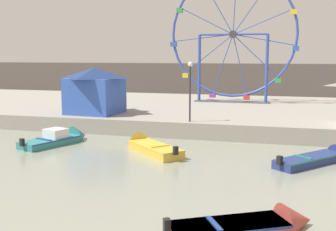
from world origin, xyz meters
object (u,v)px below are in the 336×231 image
Objects in this scene: ferris_wheel_blue_frame at (233,37)px; carnival_booth_blue_tent at (95,90)px; motorboat_navy_blue at (322,157)px; motorboat_mustard_yellow at (147,146)px; motorboat_faded_red at (258,225)px; motorboat_teal_painted at (62,138)px; promenade_lamp_near at (190,83)px.

ferris_wheel_blue_frame reaches higher than carnival_booth_blue_tent.
ferris_wheel_blue_frame reaches higher than motorboat_navy_blue.
motorboat_mustard_yellow is 9.61m from motorboat_navy_blue.
motorboat_teal_painted is at bearing 111.54° from motorboat_faded_red.
promenade_lamp_near reaches higher than motorboat_mustard_yellow.
motorboat_teal_painted is 1.26× the size of promenade_lamp_near.
motorboat_mustard_yellow is 9.45m from carnival_booth_blue_tent.
motorboat_navy_blue is at bearing -18.13° from carnival_booth_blue_tent.
ferris_wheel_blue_frame is (-6.78, 17.16, 7.02)m from motorboat_navy_blue.
motorboat_faded_red is at bearing -69.32° from promenade_lamp_near.
ferris_wheel_blue_frame is at bearing 61.63° from motorboat_navy_blue.
promenade_lamp_near reaches higher than motorboat_faded_red.
motorboat_mustard_yellow is 1.09× the size of carnival_booth_blue_tent.
motorboat_teal_painted is at bearing 36.71° from motorboat_mustard_yellow.
ferris_wheel_blue_frame is (-4.08, 26.89, 7.06)m from motorboat_faded_red.
promenade_lamp_near is (-1.29, -12.66, -3.55)m from ferris_wheel_blue_frame.
motorboat_teal_painted is (-5.94, 0.66, 0.02)m from motorboat_mustard_yellow.
motorboat_navy_blue is at bearing -72.39° from motorboat_teal_painted.
carnival_booth_blue_tent is at bearing 107.88° from motorboat_navy_blue.
motorboat_navy_blue is 1.17× the size of carnival_booth_blue_tent.
carnival_booth_blue_tent reaches higher than motorboat_teal_painted.
carnival_booth_blue_tent is at bearing 99.76° from motorboat_faded_red.
motorboat_mustard_yellow reaches higher than motorboat_faded_red.
motorboat_faded_red is 15.61m from promenade_lamp_near.
motorboat_faded_red is at bearing -46.70° from carnival_booth_blue_tent.
promenade_lamp_near is (1.54, 4.48, 3.44)m from motorboat_mustard_yellow.
promenade_lamp_near is at bearing -10.25° from carnival_booth_blue_tent.
ferris_wheel_blue_frame is 13.21m from promenade_lamp_near.
carnival_booth_blue_tent is (-0.40, 5.83, 2.63)m from motorboat_teal_painted.
motorboat_teal_painted is 9.07m from promenade_lamp_near.
motorboat_teal_painted is at bearing -81.96° from carnival_booth_blue_tent.
ferris_wheel_blue_frame reaches higher than motorboat_faded_red.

